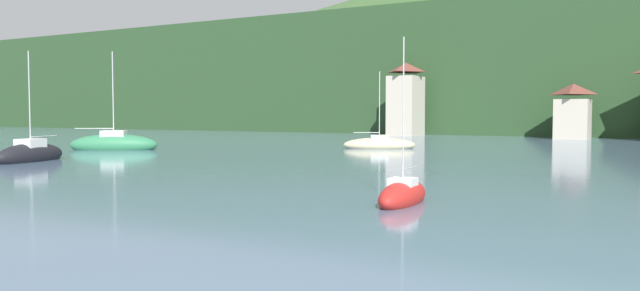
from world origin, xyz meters
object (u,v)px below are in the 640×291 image
object	(u,v)px
sailboat_far_4	(379,144)
sailboat_mid_7	(31,155)
sailboat_mid_6	(403,195)
sailboat_far_5	(114,144)
shore_building_westcentral	(573,112)
shore_building_west	(406,100)

from	to	relation	value
sailboat_far_4	sailboat_mid_7	world-z (taller)	sailboat_mid_7
sailboat_mid_7	sailboat_mid_6	bearing A→B (deg)	63.51
sailboat_far_5	sailboat_mid_7	xyz separation A→B (m)	(5.45, -12.52, -0.05)
sailboat_far_5	sailboat_mid_6	size ratio (longest dim) A/B	1.46
sailboat_far_4	sailboat_far_5	world-z (taller)	sailboat_far_5
shore_building_westcentral	sailboat_far_4	world-z (taller)	sailboat_far_4
sailboat_far_5	sailboat_mid_7	world-z (taller)	sailboat_far_5
sailboat_far_5	sailboat_mid_7	size ratio (longest dim) A/B	1.16
sailboat_far_5	sailboat_mid_7	bearing A→B (deg)	-99.54
shore_building_westcentral	sailboat_mid_7	size ratio (longest dim) A/B	0.87
sailboat_far_4	sailboat_mid_6	size ratio (longest dim) A/B	1.18
sailboat_far_5	sailboat_mid_6	world-z (taller)	sailboat_far_5
sailboat_far_4	sailboat_mid_6	distance (m)	36.42
shore_building_westcentral	sailboat_far_5	bearing A→B (deg)	-126.36
shore_building_west	sailboat_mid_7	distance (m)	59.40
sailboat_far_4	sailboat_far_5	bearing A→B (deg)	-171.60
shore_building_westcentral	sailboat_far_4	bearing A→B (deg)	-112.89
sailboat_far_4	sailboat_far_5	distance (m)	25.12
shore_building_west	sailboat_mid_7	bearing A→B (deg)	-95.12
shore_building_westcentral	sailboat_far_4	size ratio (longest dim) A/B	0.93
shore_building_west	sailboat_far_5	world-z (taller)	shore_building_west
shore_building_west	sailboat_far_4	bearing A→B (deg)	-72.87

